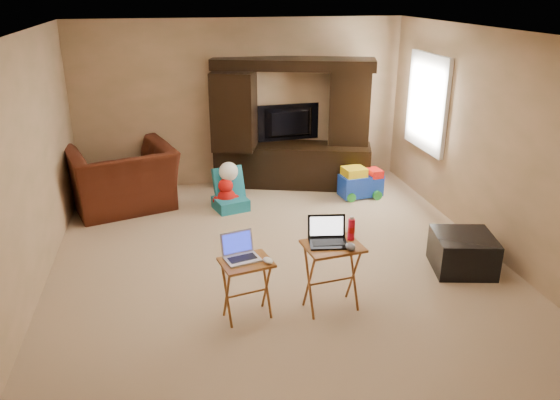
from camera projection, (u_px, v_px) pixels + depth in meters
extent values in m
plane|color=tan|center=(277.00, 258.00, 6.27)|extent=(5.50, 5.50, 0.00)
plane|color=silver|center=(276.00, 32.00, 5.36)|extent=(5.50, 5.50, 0.00)
plane|color=tan|center=(242.00, 103.00, 8.33)|extent=(5.00, 0.00, 5.00)
plane|color=tan|center=(364.00, 282.00, 3.31)|extent=(5.00, 0.00, 5.00)
plane|color=tan|center=(27.00, 169.00, 5.35)|extent=(0.00, 5.50, 5.50)
plane|color=tan|center=(489.00, 142.00, 6.28)|extent=(0.00, 5.50, 5.50)
plane|color=white|center=(428.00, 103.00, 7.64)|extent=(0.00, 1.20, 1.20)
cube|color=white|center=(427.00, 103.00, 7.63)|extent=(0.06, 1.14, 1.34)
cube|color=black|center=(293.00, 124.00, 8.26)|extent=(2.45, 1.28, 1.95)
imported|color=black|center=(290.00, 124.00, 8.46)|extent=(1.00, 0.22, 0.57)
imported|color=#481D0F|center=(122.00, 178.00, 7.54)|extent=(1.64, 1.53, 0.88)
cube|color=black|center=(463.00, 252.00, 5.97)|extent=(0.75, 0.75, 0.40)
cube|color=#965724|center=(247.00, 289.00, 5.06)|extent=(0.52, 0.45, 0.59)
cube|color=#9F5D26|center=(332.00, 277.00, 5.19)|extent=(0.57, 0.48, 0.68)
cube|color=silver|center=(242.00, 248.00, 4.93)|extent=(0.36, 0.33, 0.24)
cube|color=black|center=(329.00, 233.00, 5.03)|extent=(0.39, 0.34, 0.24)
ellipsoid|color=white|center=(268.00, 260.00, 4.92)|extent=(0.11, 0.14, 0.05)
ellipsoid|color=#3D3D41|center=(350.00, 247.00, 4.97)|extent=(0.10, 0.15, 0.06)
cylinder|color=red|center=(351.00, 229.00, 5.14)|extent=(0.07, 0.07, 0.21)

